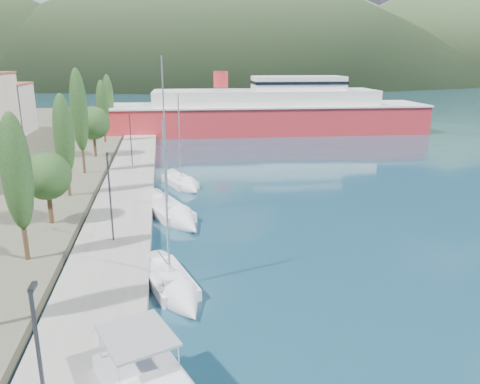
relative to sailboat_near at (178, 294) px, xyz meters
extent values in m
plane|color=#173D4F|center=(4.91, 114.56, -0.29)|extent=(1400.00, 1400.00, 0.00)
cube|color=gray|center=(-4.09, 20.56, 0.11)|extent=(5.00, 88.00, 0.80)
cone|color=gray|center=(84.91, 674.56, 89.71)|extent=(760.00, 760.00, 180.00)
cone|color=gray|center=(424.91, 594.56, 69.71)|extent=(640.00, 640.00, 140.00)
cone|color=#344828|center=(44.91, 394.56, 57.21)|extent=(480.00, 480.00, 115.00)
cone|color=#344828|center=(264.91, 374.56, 44.71)|extent=(420.00, 420.00, 90.00)
cube|color=silver|center=(-27.09, 60.56, 4.41)|extent=(9.00, 10.00, 8.00)
cylinder|color=#47301E|center=(-9.11, 5.26, 1.42)|extent=(0.30, 0.30, 2.02)
ellipsoid|color=#26461D|center=(-9.11, 5.26, 6.02)|extent=(1.80, 1.80, 7.17)
cylinder|color=#47301E|center=(-9.11, 12.14, 1.54)|extent=(0.36, 0.36, 2.26)
sphere|color=#26461D|center=(-9.11, 12.14, 4.11)|extent=(3.61, 3.61, 3.61)
cylinder|color=#47301E|center=(-9.11, 19.67, 1.43)|extent=(0.30, 0.30, 2.04)
ellipsoid|color=#26461D|center=(-9.11, 19.67, 6.06)|extent=(1.80, 1.80, 7.22)
cylinder|color=#47301E|center=(-9.11, 28.68, 1.65)|extent=(0.30, 0.30, 2.47)
ellipsoid|color=#26461D|center=(-9.11, 28.68, 7.27)|extent=(1.80, 1.80, 8.77)
cylinder|color=#47301E|center=(-9.11, 37.96, 1.72)|extent=(0.36, 0.36, 2.63)
sphere|color=#26461D|center=(-9.11, 37.96, 4.72)|extent=(4.20, 4.20, 4.20)
cylinder|color=#47301E|center=(-9.11, 49.23, 1.42)|extent=(0.30, 0.30, 2.02)
ellipsoid|color=#26461D|center=(-9.11, 49.23, 6.02)|extent=(1.80, 1.80, 7.17)
cylinder|color=#47301E|center=(-9.11, 57.31, 1.48)|extent=(0.30, 0.30, 2.14)
ellipsoid|color=#26461D|center=(-9.11, 57.31, 6.35)|extent=(1.80, 1.80, 7.59)
cube|color=#2D2D33|center=(-4.09, -11.29, 6.51)|extent=(0.15, 0.50, 0.12)
cylinder|color=#2D2D33|center=(-4.09, 7.42, 3.51)|extent=(0.12, 0.12, 6.00)
cube|color=#2D2D33|center=(-4.09, 7.67, 6.51)|extent=(0.15, 0.50, 0.12)
cylinder|color=#2D2D33|center=(-4.09, 31.05, 3.51)|extent=(0.12, 0.12, 6.00)
cube|color=#2D2D33|center=(-4.09, 31.30, 6.51)|extent=(0.15, 0.50, 0.12)
cube|color=gray|center=(-1.71, -7.67, 2.43)|extent=(3.34, 3.60, 0.11)
cube|color=silver|center=(-0.49, 1.73, -0.05)|extent=(3.57, 5.76, 0.86)
cube|color=silver|center=(-0.39, 1.39, 0.52)|extent=(1.85, 2.42, 0.33)
cylinder|color=silver|center=(-0.39, 1.39, 4.91)|extent=(0.12, 0.12, 9.06)
cone|color=silver|center=(0.45, -1.57, -0.05)|extent=(2.79, 3.00, 2.19)
cube|color=silver|center=(-0.44, 15.19, -0.01)|extent=(4.89, 7.56, 1.00)
cube|color=silver|center=(-0.27, 14.74, 0.66)|extent=(2.44, 3.20, 0.39)
cylinder|color=silver|center=(-0.27, 14.74, 6.63)|extent=(0.12, 0.12, 12.28)
cone|color=silver|center=(1.15, 10.92, -0.01)|extent=(3.56, 4.01, 2.57)
cube|color=silver|center=(1.13, 24.57, -0.05)|extent=(3.78, 5.56, 0.88)
cube|color=silver|center=(1.24, 24.25, 0.54)|extent=(1.94, 2.37, 0.34)
cylinder|color=silver|center=(1.24, 24.25, 4.78)|extent=(0.12, 0.12, 8.77)
cone|color=silver|center=(2.19, 21.48, -0.05)|extent=(2.90, 2.99, 2.24)
cube|color=red|center=(17.78, 59.08, 1.87)|extent=(57.47, 14.75, 5.50)
cube|color=silver|center=(17.78, 59.08, 4.62)|extent=(57.89, 15.12, 0.29)
cube|color=silver|center=(17.78, 59.08, 5.80)|extent=(39.74, 11.82, 2.94)
cube|color=silver|center=(23.66, 58.77, 8.45)|extent=(16.30, 8.13, 2.36)
cylinder|color=red|center=(9.94, 59.49, 9.13)|extent=(2.55, 2.55, 2.75)
camera|label=1|loc=(-0.41, -23.55, 12.46)|focal=35.00mm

